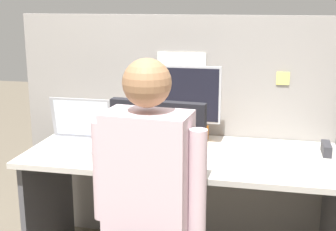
% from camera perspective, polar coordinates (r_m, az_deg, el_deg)
% --- Properties ---
extents(cubicle_panel_back, '(2.18, 0.05, 1.45)m').
position_cam_1_polar(cubicle_panel_back, '(2.92, 3.03, -2.09)').
color(cubicle_panel_back, gray).
rests_on(cubicle_panel_back, ground).
extents(desk, '(1.68, 0.72, 0.72)m').
position_cam_1_polar(desk, '(2.62, 1.61, -7.90)').
color(desk, beige).
rests_on(desk, ground).
extents(paper_box, '(0.35, 0.23, 0.08)m').
position_cam_1_polar(paper_box, '(2.73, 1.04, -2.44)').
color(paper_box, orange).
rests_on(paper_box, desk).
extents(monitor, '(0.51, 0.20, 0.37)m').
position_cam_1_polar(monitor, '(2.68, 1.08, 2.23)').
color(monitor, '#B2B2B7').
rests_on(monitor, paper_box).
extents(laptop, '(0.38, 0.25, 0.26)m').
position_cam_1_polar(laptop, '(2.72, -10.92, -2.51)').
color(laptop, '#99999E').
rests_on(laptop, desk).
extents(mouse, '(0.06, 0.04, 0.03)m').
position_cam_1_polar(mouse, '(2.53, -6.92, -4.48)').
color(mouse, silver).
rests_on(mouse, desk).
extents(stapler, '(0.04, 0.15, 0.06)m').
position_cam_1_polar(stapler, '(2.67, 18.73, -3.85)').
color(stapler, '#2D2D33').
rests_on(stapler, desk).
extents(carrot_toy, '(0.04, 0.13, 0.04)m').
position_cam_1_polar(carrot_toy, '(2.41, 0.57, -5.19)').
color(carrot_toy, orange).
rests_on(carrot_toy, desk).
extents(office_chair, '(0.53, 0.58, 1.10)m').
position_cam_1_polar(office_chair, '(2.11, -1.84, -13.68)').
color(office_chair, black).
rests_on(office_chair, ground).
extents(person, '(0.48, 0.43, 1.32)m').
position_cam_1_polar(person, '(1.87, -2.71, -10.22)').
color(person, black).
rests_on(person, ground).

